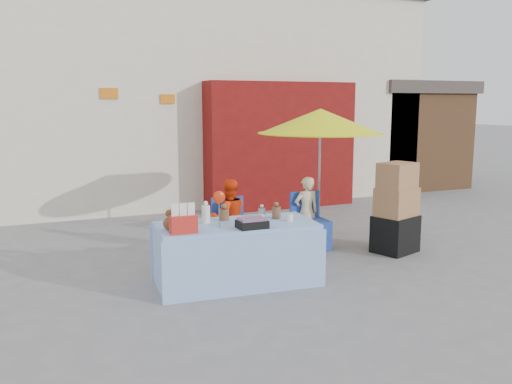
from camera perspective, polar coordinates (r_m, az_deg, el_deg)
name	(u,v)px	position (r m, az deg, el deg)	size (l,w,h in m)	color
ground	(267,278)	(6.89, 1.20, -9.04)	(80.00, 80.00, 0.00)	slate
backdrop	(161,65)	(13.88, -9.96, 13.07)	(14.00, 8.00, 7.80)	silver
market_table	(236,253)	(6.60, -2.12, -6.40)	(2.02, 1.06, 1.18)	#96B5F0
chair_left	(232,241)	(7.67, -2.50, -5.13)	(0.49, 0.48, 0.85)	#203D95
chair_right	(310,232)	(8.19, 5.73, -4.25)	(0.49, 0.48, 0.85)	#203D95
vendor_orange	(229,218)	(7.73, -2.87, -2.73)	(0.54, 0.42, 1.12)	#F9390D
vendor_beige	(306,212)	(8.24, 5.31, -2.12)	(0.39, 0.26, 1.08)	beige
umbrella	(320,122)	(8.36, 6.79, 7.35)	(1.90, 1.90, 2.09)	gray
box_stack	(396,211)	(8.16, 14.53, -1.98)	(0.73, 0.66, 1.33)	black
tarp_bundle	(216,279)	(6.46, -4.20, -9.07)	(0.61, 0.49, 0.27)	yellow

